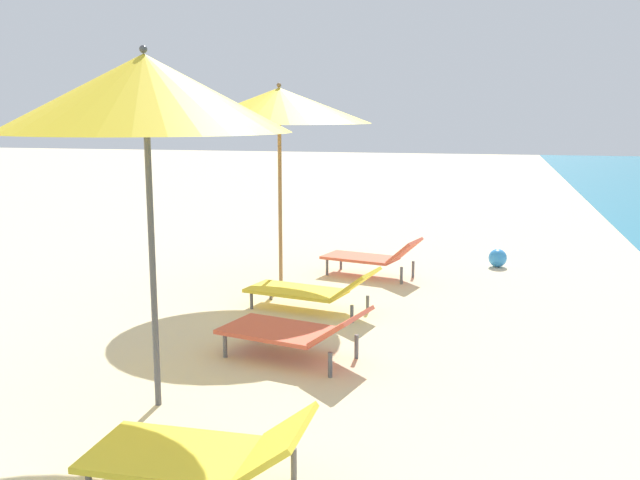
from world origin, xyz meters
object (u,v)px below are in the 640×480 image
lounger_second_inland (202,452)px  lounger_farthest_shoreside (373,256)px  beach_ball (498,258)px  umbrella_farthest (279,106)px  lounger_second_shoreside (295,330)px  lounger_farthest_inland (313,289)px  umbrella_second (145,94)px

lounger_second_inland → lounger_farthest_shoreside: bearing=-91.0°
beach_ball → umbrella_farthest: bearing=-143.6°
lounger_second_shoreside → lounger_farthest_inland: 1.65m
umbrella_farthest → beach_ball: bearing=36.4°
umbrella_farthest → lounger_farthest_inland: 2.43m
umbrella_second → lounger_second_shoreside: umbrella_second is taller
lounger_farthest_shoreside → lounger_second_shoreside: bearing=101.8°
lounger_farthest_shoreside → beach_ball: bearing=-133.6°
lounger_farthest_shoreside → lounger_farthest_inland: size_ratio=0.89×
lounger_second_shoreside → lounger_farthest_inland: bearing=-67.9°
lounger_farthest_inland → beach_ball: lounger_farthest_inland is taller
umbrella_second → lounger_second_inland: size_ratio=2.05×
umbrella_second → beach_ball: (2.67, 5.94, -2.31)m
lounger_farthest_shoreside → lounger_farthest_inland: lounger_farthest_shoreside is taller
lounger_farthest_inland → beach_ball: size_ratio=5.97×
lounger_second_shoreside → lounger_farthest_inland: size_ratio=0.92×
lounger_second_shoreside → lounger_farthest_shoreside: (0.15, 3.56, 0.01)m
lounger_second_inland → lounger_farthest_shoreside: (0.05, 6.04, 0.02)m
lounger_farthest_shoreside → umbrella_farthest: bearing=56.5°
umbrella_farthest → beach_ball: 4.15m
lounger_second_inland → lounger_farthest_inland: (-0.34, 4.11, -0.01)m
lounger_second_shoreside → beach_ball: 5.02m
lounger_second_inland → umbrella_farthest: (-1.02, 5.06, 2.11)m
umbrella_second → umbrella_farthest: (-0.14, 3.88, -0.06)m
beach_ball → lounger_second_shoreside: bearing=-112.1°
lounger_second_inland → lounger_farthest_inland: 4.13m
lounger_second_shoreside → lounger_second_inland: bearing=106.2°
lounger_second_inland → beach_ball: size_ratio=4.96×
lounger_farthest_shoreside → umbrella_second: bearing=93.3°
umbrella_second → beach_ball: 6.91m
beach_ball → lounger_farthest_inland: bearing=-125.1°
lounger_farthest_shoreside → beach_ball: (1.73, 1.09, -0.16)m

